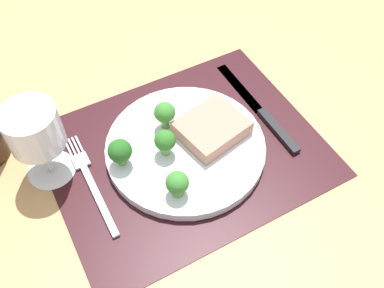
# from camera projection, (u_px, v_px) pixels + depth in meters

# --- Properties ---
(ground_plane) EXTENTS (1.40, 1.10, 0.03)m
(ground_plane) POSITION_uv_depth(u_px,v_px,m) (186.00, 157.00, 0.69)
(ground_plane) COLOR tan
(placemat) EXTENTS (0.41, 0.33, 0.00)m
(placemat) POSITION_uv_depth(u_px,v_px,m) (186.00, 151.00, 0.67)
(placemat) COLOR black
(placemat) RESTS_ON ground_plane
(plate) EXTENTS (0.25, 0.25, 0.02)m
(plate) POSITION_uv_depth(u_px,v_px,m) (185.00, 147.00, 0.66)
(plate) COLOR silver
(plate) RESTS_ON placemat
(steak) EXTENTS (0.11, 0.10, 0.03)m
(steak) POSITION_uv_depth(u_px,v_px,m) (213.00, 129.00, 0.66)
(steak) COLOR tan
(steak) RESTS_ON plate
(broccoli_near_fork) EXTENTS (0.04, 0.04, 0.05)m
(broccoli_near_fork) POSITION_uv_depth(u_px,v_px,m) (120.00, 151.00, 0.61)
(broccoli_near_fork) COLOR #5B8942
(broccoli_near_fork) RESTS_ON plate
(broccoli_near_steak) EXTENTS (0.03, 0.03, 0.05)m
(broccoli_near_steak) POSITION_uv_depth(u_px,v_px,m) (166.00, 142.00, 0.63)
(broccoli_near_steak) COLOR #6B994C
(broccoli_near_steak) RESTS_ON plate
(broccoli_back_left) EXTENTS (0.03, 0.03, 0.04)m
(broccoli_back_left) POSITION_uv_depth(u_px,v_px,m) (177.00, 183.00, 0.59)
(broccoli_back_left) COLOR #5B8942
(broccoli_back_left) RESTS_ON plate
(broccoli_front_edge) EXTENTS (0.03, 0.03, 0.05)m
(broccoli_front_edge) POSITION_uv_depth(u_px,v_px,m) (165.00, 113.00, 0.65)
(broccoli_front_edge) COLOR #5B8942
(broccoli_front_edge) RESTS_ON plate
(fork) EXTENTS (0.02, 0.19, 0.01)m
(fork) POSITION_uv_depth(u_px,v_px,m) (91.00, 182.00, 0.63)
(fork) COLOR silver
(fork) RESTS_ON placemat
(knife) EXTENTS (0.02, 0.23, 0.01)m
(knife) POSITION_uv_depth(u_px,v_px,m) (263.00, 113.00, 0.72)
(knife) COLOR black
(knife) RESTS_ON placemat
(wine_glass) EXTENTS (0.08, 0.08, 0.13)m
(wine_glass) POSITION_uv_depth(u_px,v_px,m) (35.00, 133.00, 0.58)
(wine_glass) COLOR silver
(wine_glass) RESTS_ON ground_plane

